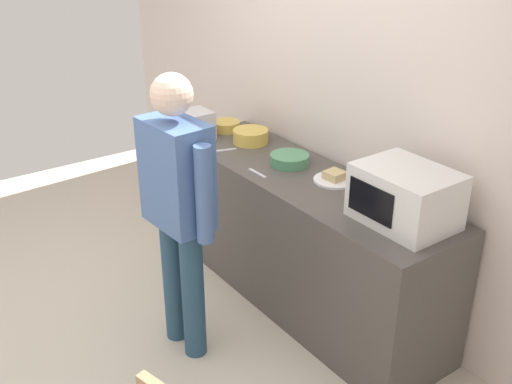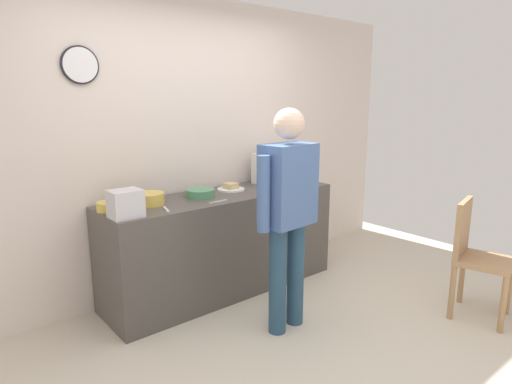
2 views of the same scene
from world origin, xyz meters
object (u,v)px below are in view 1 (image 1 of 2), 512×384
Objects in this scene: salad_bowl at (251,136)px; mixing_bowl at (290,159)px; fork_utensil at (224,150)px; toaster at (198,125)px; sandwich_plate at (334,178)px; cereal_bowl at (227,126)px; microwave at (405,196)px; spoon_utensil at (257,173)px; person_standing at (178,199)px.

salad_bowl reaches higher than mixing_bowl.
fork_utensil is (-0.44, -0.22, -0.03)m from mixing_bowl.
toaster is 0.34m from fork_utensil.
sandwich_plate is 0.37m from mixing_bowl.
microwave is at bearing -1.07° from cereal_bowl.
cereal_bowl is 0.80× the size of mixing_bowl.
cereal_bowl is at bearing 179.59° from salad_bowl.
sandwich_plate reaches higher than fork_utensil.
microwave reaches higher than spoon_utensil.
fork_utensil is at bearing -35.44° from cereal_bowl.
toaster reaches higher than fork_utensil.
spoon_utensil is (0.77, -0.03, -0.10)m from toaster.
toaster reaches higher than cereal_bowl.
cereal_bowl is at bearing 178.93° from microwave.
salad_bowl is at bearing -177.91° from sandwich_plate.
fork_utensil is (0.03, -0.24, -0.04)m from salad_bowl.
cereal_bowl is (-1.74, 0.03, -0.12)m from microwave.
fork_utensil is (0.34, -0.24, -0.03)m from cereal_bowl.
person_standing is at bearing -131.39° from microwave.
mixing_bowl is 1.48× the size of fork_utensil.
mixing_bowl reaches higher than fork_utensil.
cereal_bowl is 0.78m from mixing_bowl.
fork_utensil is at bearing 174.32° from spoon_utensil.
microwave is 2.94× the size of fork_utensil.
mixing_bowl is (0.47, -0.02, -0.01)m from salad_bowl.
cereal_bowl is at bearing 178.21° from mixing_bowl.
toaster is (-1.73, -0.22, -0.05)m from microwave.
salad_bowl is (-0.83, -0.03, 0.03)m from sandwich_plate.
person_standing reaches higher than spoon_utensil.
fork_utensil is (-1.41, -0.21, -0.15)m from microwave.
person_standing is at bearing -101.52° from sandwich_plate.
toaster is 0.13× the size of person_standing.
toaster is (-0.76, -0.23, 0.07)m from mixing_bowl.
salad_bowl is at bearing 40.20° from toaster.
spoon_utensil is (0.79, -0.28, -0.03)m from cereal_bowl.
person_standing is at bearing -44.43° from cereal_bowl.
person_standing is (0.95, -0.93, 0.04)m from cereal_bowl.
sandwich_plate is at bearing 1.41° from cereal_bowl.
toaster is at bearing -166.02° from sandwich_plate.
spoon_utensil is 0.67m from person_standing.
microwave is 2.27× the size of toaster.
mixing_bowl is at bearing 179.51° from microwave.
mixing_bowl is (0.78, -0.02, -0.00)m from cereal_bowl.
cereal_bowl is 1.18× the size of fork_utensil.
spoon_utensil is (0.01, -0.26, -0.03)m from mixing_bowl.
sandwich_plate is 0.48m from spoon_utensil.
fork_utensil is at bearing -153.97° from mixing_bowl.
fork_utensil is (0.32, 0.01, -0.10)m from toaster.
person_standing is (-0.20, -0.96, 0.05)m from sandwich_plate.
salad_bowl reaches higher than spoon_utensil.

